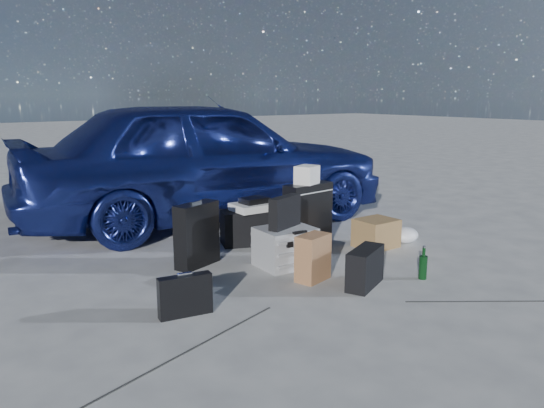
# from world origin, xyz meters

# --- Properties ---
(ground) EXTENTS (60.00, 60.00, 0.00)m
(ground) POSITION_xyz_m (0.00, 0.00, 0.00)
(ground) COLOR #B8B9B3
(ground) RESTS_ON ground
(car) EXTENTS (4.68, 2.35, 1.53)m
(car) POSITION_xyz_m (0.31, 2.50, 0.77)
(car) COLOR #263593
(car) RESTS_ON ground
(pelican_case) EXTENTS (0.51, 0.42, 0.36)m
(pelican_case) POSITION_xyz_m (0.04, 0.50, 0.18)
(pelican_case) COLOR gray
(pelican_case) RESTS_ON ground
(laptop_bag) EXTENTS (0.40, 0.22, 0.29)m
(laptop_bag) POSITION_xyz_m (0.04, 0.52, 0.50)
(laptop_bag) COLOR black
(laptop_bag) RESTS_ON pelican_case
(briefcase) EXTENTS (0.39, 0.14, 0.30)m
(briefcase) POSITION_xyz_m (-1.22, 0.01, 0.15)
(briefcase) COLOR black
(briefcase) RESTS_ON ground
(suitcase_left) EXTENTS (0.48, 0.31, 0.58)m
(suitcase_left) POSITION_xyz_m (-0.62, 0.97, 0.29)
(suitcase_left) COLOR black
(suitcase_left) RESTS_ON ground
(suitcase_right) EXTENTS (0.56, 0.26, 0.65)m
(suitcase_right) POSITION_xyz_m (0.63, 0.90, 0.33)
(suitcase_right) COLOR black
(suitcase_right) RESTS_ON ground
(white_carton) EXTENTS (0.29, 0.26, 0.19)m
(white_carton) POSITION_xyz_m (0.61, 0.90, 0.75)
(white_carton) COLOR white
(white_carton) RESTS_ON suitcase_right
(duffel_bag) EXTENTS (0.78, 0.54, 0.36)m
(duffel_bag) POSITION_xyz_m (0.24, 1.28, 0.18)
(duffel_bag) COLOR black
(duffel_bag) RESTS_ON ground
(flat_box_white) EXTENTS (0.44, 0.33, 0.08)m
(flat_box_white) POSITION_xyz_m (0.22, 1.29, 0.40)
(flat_box_white) COLOR white
(flat_box_white) RESTS_ON duffel_bag
(flat_box_black) EXTENTS (0.28, 0.21, 0.06)m
(flat_box_black) POSITION_xyz_m (0.23, 1.29, 0.46)
(flat_box_black) COLOR black
(flat_box_black) RESTS_ON flat_box_white
(kraft_bag) EXTENTS (0.33, 0.25, 0.40)m
(kraft_bag) POSITION_xyz_m (-0.01, 0.05, 0.20)
(kraft_bag) COLOR #9E7045
(kraft_bag) RESTS_ON ground
(cardboard_box) EXTENTS (0.39, 0.34, 0.29)m
(cardboard_box) POSITION_xyz_m (1.17, 0.44, 0.15)
(cardboard_box) COLOR olive
(cardboard_box) RESTS_ON ground
(plastic_bag) EXTENTS (0.36, 0.33, 0.17)m
(plastic_bag) POSITION_xyz_m (1.54, 0.37, 0.08)
(plastic_bag) COLOR white
(plastic_bag) RESTS_ON ground
(messenger_bag) EXTENTS (0.49, 0.35, 0.32)m
(messenger_bag) POSITION_xyz_m (0.24, -0.31, 0.16)
(messenger_bag) COLOR black
(messenger_bag) RESTS_ON ground
(green_bottle) EXTENTS (0.08, 0.08, 0.28)m
(green_bottle) POSITION_xyz_m (0.77, -0.48, 0.14)
(green_bottle) COLOR black
(green_bottle) RESTS_ON ground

